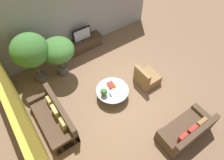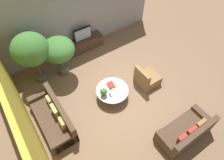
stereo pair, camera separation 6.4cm
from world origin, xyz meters
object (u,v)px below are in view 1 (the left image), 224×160
potted_palm_tall (30,51)px  media_console (83,44)px  television (82,34)px  potted_palm_corner (58,51)px  couch_near_entry (186,131)px  coffee_table (112,92)px  armchair_wicker (146,78)px  potted_plant_tabletop (104,92)px  couch_by_wall (54,118)px

potted_palm_tall → media_console: bearing=15.6°
television → potted_palm_corner: potted_palm_corner is taller
couch_near_entry → potted_palm_tall: bearing=-59.3°
television → couch_near_entry: 5.52m
media_console → coffee_table: 2.92m
coffee_table → television: bearing=81.5°
couch_near_entry → coffee_table: bearing=-68.3°
armchair_wicker → coffee_table: bearing=80.8°
couch_near_entry → armchair_wicker: 2.38m
potted_palm_tall → potted_palm_corner: potted_palm_tall is taller
television → potted_palm_corner: size_ratio=0.48×
potted_palm_tall → potted_plant_tabletop: (1.47, -2.27, -0.96)m
media_console → coffee_table: media_console is taller
couch_by_wall → potted_palm_tall: (0.36, 2.05, 1.24)m
armchair_wicker → potted_palm_tall: 4.30m
couch_near_entry → potted_plant_tabletop: size_ratio=5.74×
couch_by_wall → television: bearing=135.5°
media_console → potted_plant_tabletop: size_ratio=5.53×
coffee_table → armchair_wicker: 1.45m
couch_near_entry → potted_palm_tall: size_ratio=0.83×
media_console → couch_near_entry: bearing=-83.8°
media_console → couch_by_wall: size_ratio=0.81×
couch_near_entry → potted_palm_tall: potted_palm_tall is taller
armchair_wicker → television: bearing=17.8°
couch_by_wall → potted_palm_corner: potted_palm_corner is taller
media_console → couch_by_wall: couch_by_wall is taller
potted_palm_corner → coffee_table: bearing=-64.5°
couch_near_entry → potted_palm_corner: potted_palm_corner is taller
television → couch_by_wall: (-2.63, -2.68, -0.52)m
potted_palm_corner → potted_plant_tabletop: size_ratio=5.43×
couch_near_entry → potted_palm_tall: (-2.87, 4.83, 1.24)m
couch_near_entry → media_console: bearing=-83.8°
potted_palm_corner → potted_plant_tabletop: (0.61, -2.07, -0.66)m
potted_palm_corner → potted_palm_tall: bearing=167.0°
media_console → television: size_ratio=2.11×
potted_palm_tall → potted_plant_tabletop: size_ratio=6.89×
television → potted_plant_tabletop: television is taller
armchair_wicker → potted_palm_tall: bearing=52.8°
television → armchair_wicker: size_ratio=0.95×
potted_palm_corner → potted_plant_tabletop: bearing=-73.6°
media_console → potted_palm_tall: (-2.27, -0.63, 1.25)m
media_console → couch_by_wall: (-2.63, -2.68, 0.01)m
television → potted_plant_tabletop: (-0.80, -2.90, -0.25)m
couch_by_wall → potted_plant_tabletop: (1.83, -0.22, 0.28)m
coffee_table → couch_by_wall: couch_by_wall is taller
television → potted_palm_tall: size_ratio=0.38×
couch_by_wall → potted_palm_tall: bearing=170.0°
media_console → armchair_wicker: (1.00, -3.12, -0.00)m
couch_near_entry → potted_palm_corner: size_ratio=1.06×
armchair_wicker → potted_palm_corner: potted_palm_corner is taller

